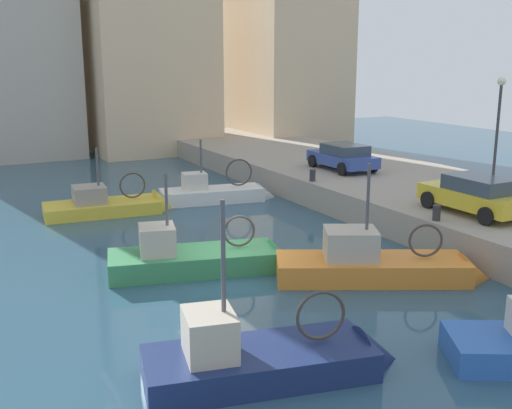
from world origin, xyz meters
name	(u,v)px	position (x,y,z in m)	size (l,w,h in m)	color
water_surface	(224,268)	(0.00, 0.00, 0.00)	(80.00, 80.00, 0.00)	#2D5166
quay_wall	(475,211)	(11.50, 0.00, 0.60)	(9.00, 56.00, 1.20)	#9E9384
fishing_boat_green	(205,267)	(-0.64, 0.12, 0.11)	(6.49, 3.37, 4.16)	#388951
fishing_boat_yellow	(113,211)	(-1.25, 9.07, 0.12)	(5.94, 2.70, 3.91)	gold
fishing_boat_navy	(275,370)	(-2.00, -6.92, 0.12)	(6.03, 3.05, 4.89)	navy
fishing_boat_orange	(381,275)	(3.94, -3.27, 0.15)	(6.76, 4.66, 4.53)	orange
fishing_boat_white	(219,199)	(3.94, 9.02, 0.10)	(5.88, 2.68, 3.81)	white
parked_car_blue	(343,156)	(10.35, 7.78, 1.89)	(2.13, 4.02, 1.33)	#334C9E
parked_car_yellow	(474,195)	(9.22, -1.93, 1.92)	(1.89, 4.14, 1.41)	gold
mooring_bollard_mid	(437,213)	(7.35, -2.00, 1.48)	(0.28, 0.28, 0.55)	#2D2D33
mooring_bollard_north	(313,175)	(7.35, 6.00, 1.48)	(0.28, 0.28, 0.55)	#2D2D33
quay_streetlamp	(499,115)	(13.00, 0.55, 4.45)	(0.36, 0.36, 4.83)	#38383D
waterfront_building_west	(1,16)	(-3.01, 28.89, 9.56)	(9.08, 8.56, 19.07)	#B2A899
waterfront_building_west_mid	(288,0)	(17.04, 24.75, 11.07)	(7.39, 8.80, 22.09)	beige
waterfront_building_central	(145,16)	(6.38, 26.78, 9.70)	(8.92, 8.39, 19.35)	beige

